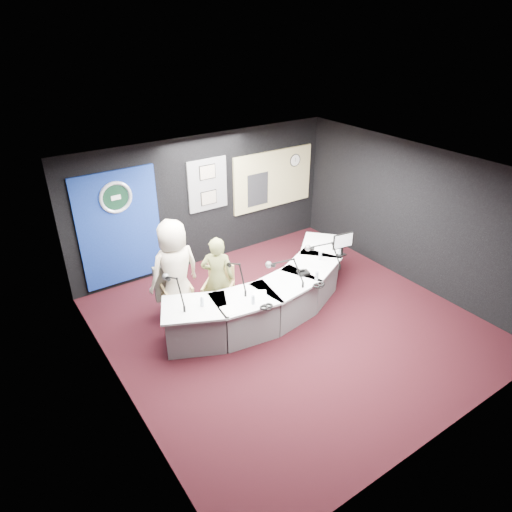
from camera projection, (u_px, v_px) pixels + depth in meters
ground at (290, 325)px, 8.15m from camera, size 6.00×6.00×0.00m
ceiling at (297, 174)px, 6.83m from camera, size 6.00×6.00×0.02m
wall_back at (206, 201)px, 9.68m from camera, size 6.00×0.02×2.80m
wall_front at (453, 356)px, 5.30m from camera, size 6.00×0.02×2.80m
wall_left at (115, 316)px, 6.00m from camera, size 0.02×6.00×2.80m
wall_right at (413, 215)px, 8.97m from camera, size 0.02×6.00×2.80m
broadcast_desk at (270, 294)px, 8.35m from camera, size 4.50×1.90×0.75m
backdrop_panel at (120, 229)px, 8.78m from camera, size 1.60×0.05×2.30m
agency_seal at (116, 197)px, 8.45m from camera, size 0.63×0.07×0.63m
seal_center at (116, 197)px, 8.45m from camera, size 0.48×0.01×0.48m
pinboard at (208, 185)px, 9.51m from camera, size 0.90×0.04×1.10m
framed_photo_upper at (208, 172)px, 9.36m from camera, size 0.34×0.02×0.27m
framed_photo_lower at (209, 198)px, 9.62m from camera, size 0.34×0.02×0.27m
booth_window_frame at (273, 179)px, 10.45m from camera, size 2.12×0.06×1.32m
booth_glow at (273, 179)px, 10.44m from camera, size 2.00×0.02×1.20m
equipment_rack at (258, 190)px, 10.28m from camera, size 0.55×0.02×0.75m
wall_clock at (295, 160)px, 10.56m from camera, size 0.28×0.01×0.28m
armchair_left at (177, 292)px, 8.14m from camera, size 0.67×0.67×1.05m
armchair_right at (218, 291)px, 8.17m from camera, size 0.83×0.83×1.04m
draped_jacket at (168, 282)px, 8.25m from camera, size 0.51×0.17×0.70m
person_man at (175, 271)px, 7.94m from camera, size 0.97×0.66×1.90m
person_woman at (218, 278)px, 8.04m from camera, size 0.69×0.65×1.58m
computer_monitor at (343, 241)px, 8.73m from camera, size 0.47×0.10×0.32m
desk_phone at (303, 273)px, 8.23m from camera, size 0.24×0.21×0.05m
headphones_near at (319, 285)px, 7.88m from camera, size 0.20×0.20×0.03m
headphones_far at (266, 307)px, 7.31m from camera, size 0.20×0.20×0.03m
paper_stack at (229, 310)px, 7.24m from camera, size 0.24×0.32×0.00m
notepad at (260, 295)px, 7.63m from camera, size 0.36×0.39×0.00m
boom_mic_a at (174, 287)px, 7.30m from camera, size 0.16×0.74×0.60m
boom_mic_b at (236, 273)px, 7.70m from camera, size 0.16×0.74×0.60m
boom_mic_c at (286, 269)px, 7.79m from camera, size 0.50×0.61×0.60m
boom_mic_d at (324, 253)px, 8.34m from camera, size 0.48×0.63×0.60m
water_bottles at (283, 278)px, 7.96m from camera, size 3.11×0.60×0.18m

